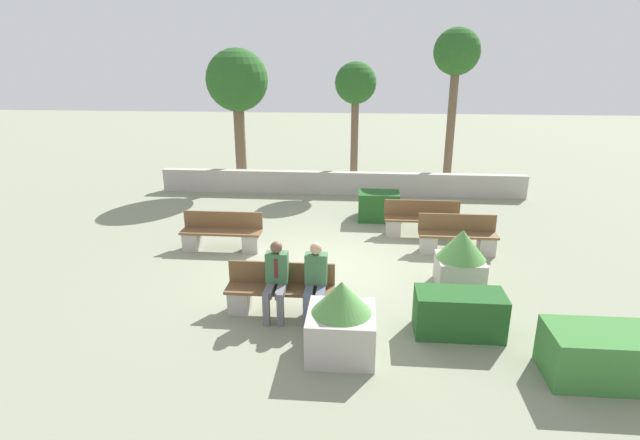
# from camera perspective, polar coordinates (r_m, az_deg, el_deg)

# --- Properties ---
(ground_plane) EXTENTS (60.00, 60.00, 0.00)m
(ground_plane) POSITION_cam_1_polar(r_m,az_deg,el_deg) (10.81, 0.89, -5.40)
(ground_plane) COLOR gray
(perimeter_wall) EXTENTS (11.82, 0.30, 0.74)m
(perimeter_wall) POSITION_cam_1_polar(r_m,az_deg,el_deg) (16.35, 2.36, 4.24)
(perimeter_wall) COLOR #ADA89E
(perimeter_wall) RESTS_ON ground_plane
(bench_front) EXTENTS (1.91, 0.49, 0.87)m
(bench_front) POSITION_cam_1_polar(r_m,az_deg,el_deg) (8.93, -4.56, -8.45)
(bench_front) COLOR brown
(bench_front) RESTS_ON ground_plane
(bench_left_side) EXTENTS (1.78, 0.48, 0.87)m
(bench_left_side) POSITION_cam_1_polar(r_m,az_deg,el_deg) (11.91, 15.42, -2.08)
(bench_left_side) COLOR brown
(bench_left_side) RESTS_ON ground_plane
(bench_right_side) EXTENTS (1.88, 0.48, 0.87)m
(bench_right_side) POSITION_cam_1_polar(r_m,az_deg,el_deg) (11.88, -11.17, -1.77)
(bench_right_side) COLOR brown
(bench_right_side) RESTS_ON ground_plane
(bench_back) EXTENTS (1.90, 0.49, 0.87)m
(bench_back) POSITION_cam_1_polar(r_m,az_deg,el_deg) (12.82, 11.58, -0.29)
(bench_back) COLOR brown
(bench_back) RESTS_ON ground_plane
(person_seated_man) EXTENTS (0.38, 0.64, 1.34)m
(person_seated_man) POSITION_cam_1_polar(r_m,az_deg,el_deg) (8.63, -5.05, -6.45)
(person_seated_man) COLOR slate
(person_seated_man) RESTS_ON ground_plane
(person_seated_woman) EXTENTS (0.38, 0.64, 1.34)m
(person_seated_woman) POSITION_cam_1_polar(r_m,az_deg,el_deg) (8.55, -0.52, -6.65)
(person_seated_woman) COLOR #515B70
(person_seated_woman) RESTS_ON ground_plane
(hedge_block_near_left) EXTENTS (1.69, 0.89, 0.74)m
(hedge_block_near_left) POSITION_cam_1_polar(r_m,az_deg,el_deg) (8.25, 30.05, -13.26)
(hedge_block_near_left) COLOR #3D7A38
(hedge_block_near_left) RESTS_ON ground_plane
(hedge_block_near_right) EXTENTS (1.11, 0.77, 0.79)m
(hedge_block_near_right) POSITION_cam_1_polar(r_m,az_deg,el_deg) (13.84, 6.71, 1.60)
(hedge_block_near_right) COLOR #235623
(hedge_block_near_right) RESTS_ON ground_plane
(hedge_block_mid_left) EXTENTS (1.42, 0.68, 0.73)m
(hedge_block_mid_left) POSITION_cam_1_polar(r_m,az_deg,el_deg) (8.55, 15.59, -10.23)
(hedge_block_mid_left) COLOR #235623
(hedge_block_mid_left) RESTS_ON ground_plane
(planter_corner_left) EXTENTS (1.02, 1.02, 1.20)m
(planter_corner_left) POSITION_cam_1_polar(r_m,az_deg,el_deg) (7.65, 2.44, -11.37)
(planter_corner_left) COLOR #ADA89E
(planter_corner_left) RESTS_ON ground_plane
(planter_corner_right) EXTENTS (0.95, 0.95, 1.18)m
(planter_corner_right) POSITION_cam_1_polar(r_m,az_deg,el_deg) (10.08, 15.78, -4.16)
(planter_corner_right) COLOR #ADA89E
(planter_corner_right) RESTS_ON ground_plane
(tree_leftmost) EXTENTS (2.05, 2.05, 4.59)m
(tree_leftmost) POSITION_cam_1_polar(r_m,az_deg,el_deg) (17.35, -9.45, 15.21)
(tree_leftmost) COLOR brown
(tree_leftmost) RESTS_ON ground_plane
(tree_center_left) EXTENTS (1.39, 1.39, 4.16)m
(tree_center_left) POSITION_cam_1_polar(r_m,az_deg,el_deg) (17.28, 4.09, 14.92)
(tree_center_left) COLOR brown
(tree_center_left) RESTS_ON ground_plane
(tree_center_right) EXTENTS (1.52, 1.52, 5.22)m
(tree_center_right) POSITION_cam_1_polar(r_m,az_deg,el_deg) (17.61, 15.32, 17.42)
(tree_center_right) COLOR brown
(tree_center_right) RESTS_ON ground_plane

